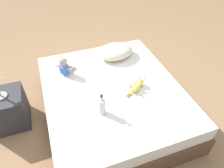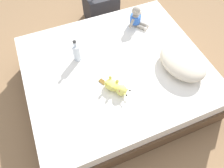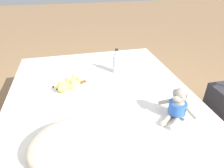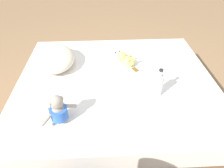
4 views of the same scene
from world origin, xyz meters
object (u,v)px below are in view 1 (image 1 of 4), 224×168
(pillow, at_px, (115,51))
(glass_bottle, at_px, (102,106))
(nightstand, at_px, (8,110))
(plush_monkey, at_px, (65,67))
(bed, at_px, (112,101))
(plush_yellow_creature, at_px, (137,85))

(pillow, height_order, glass_bottle, glass_bottle)
(pillow, relative_size, nightstand, 1.23)
(pillow, distance_m, nightstand, 1.54)
(plush_monkey, distance_m, glass_bottle, 0.81)
(pillow, relative_size, plush_monkey, 2.17)
(plush_monkey, bearing_deg, nightstand, -167.91)
(bed, distance_m, glass_bottle, 0.52)
(plush_monkey, bearing_deg, glass_bottle, -72.60)
(plush_monkey, relative_size, glass_bottle, 1.02)
(nightstand, bearing_deg, plush_monkey, 12.09)
(plush_yellow_creature, height_order, glass_bottle, glass_bottle)
(bed, bearing_deg, plush_yellow_creature, -23.03)
(bed, xyz_separation_m, pillow, (0.26, 0.59, 0.31))
(pillow, bearing_deg, glass_bottle, -117.79)
(glass_bottle, bearing_deg, pillow, 62.21)
(bed, xyz_separation_m, glass_bottle, (-0.22, -0.33, 0.33))
(glass_bottle, height_order, nightstand, glass_bottle)
(bed, xyz_separation_m, plush_monkey, (-0.46, 0.44, 0.33))
(glass_bottle, bearing_deg, nightstand, 148.77)
(bed, relative_size, plush_monkey, 7.20)
(bed, xyz_separation_m, nightstand, (-1.22, 0.28, 0.00))
(bed, bearing_deg, plush_monkey, 136.49)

